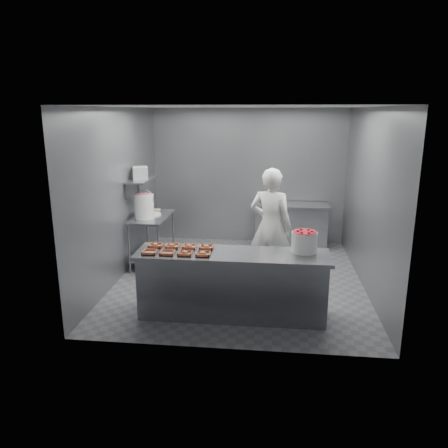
{
  "coord_description": "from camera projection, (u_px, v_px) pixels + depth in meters",
  "views": [
    {
      "loc": [
        0.51,
        -6.87,
        2.74
      ],
      "look_at": [
        -0.24,
        -0.2,
        0.99
      ],
      "focal_mm": 35.0,
      "sensor_mm": 36.0,
      "label": 1
    }
  ],
  "objects": [
    {
      "name": "floor",
      "position": [
        240.0,
        278.0,
        7.35
      ],
      "size": [
        4.5,
        4.5,
        0.0
      ],
      "primitive_type": "plane",
      "color": "#4C4C51",
      "rests_on": "ground"
    },
    {
      "name": "prep_table",
      "position": [
        152.0,
        232.0,
        7.95
      ],
      "size": [
        0.6,
        1.2,
        0.9
      ],
      "color": "slate",
      "rests_on": "ground"
    },
    {
      "name": "ceiling",
      "position": [
        241.0,
        107.0,
        6.64
      ],
      "size": [
        4.5,
        4.5,
        0.0
      ],
      "primitive_type": "plane",
      "rotation": [
        3.14,
        0.0,
        0.0
      ],
      "color": "white",
      "rests_on": "wall_back"
    },
    {
      "name": "wall_shelf",
      "position": [
        141.0,
        180.0,
        7.73
      ],
      "size": [
        0.35,
        0.9,
        0.03
      ],
      "primitive_type": "cube",
      "color": "slate",
      "rests_on": "wall_left"
    },
    {
      "name": "glaze_bucket",
      "position": [
        144.0,
        206.0,
        7.65
      ],
      "size": [
        0.35,
        0.33,
        0.52
      ],
      "color": "white",
      "rests_on": "prep_table"
    },
    {
      "name": "worker",
      "position": [
        271.0,
        226.0,
        6.98
      ],
      "size": [
        0.79,
        0.63,
        1.89
      ],
      "primitive_type": "imported",
      "rotation": [
        0.0,
        0.0,
        2.86
      ],
      "color": "white",
      "rests_on": "ground"
    },
    {
      "name": "tray_7",
      "position": [
        206.0,
        247.0,
        6.0
      ],
      "size": [
        0.19,
        0.18,
        0.06
      ],
      "color": "tan",
      "rests_on": "service_counter"
    },
    {
      "name": "tray_0",
      "position": [
        150.0,
        252.0,
        5.79
      ],
      "size": [
        0.19,
        0.18,
        0.04
      ],
      "color": "tan",
      "rests_on": "service_counter"
    },
    {
      "name": "tray_4",
      "position": [
        155.0,
        245.0,
        6.08
      ],
      "size": [
        0.19,
        0.18,
        0.06
      ],
      "color": "tan",
      "rests_on": "service_counter"
    },
    {
      "name": "tray_5",
      "position": [
        172.0,
        246.0,
        6.05
      ],
      "size": [
        0.19,
        0.18,
        0.06
      ],
      "color": "tan",
      "rests_on": "service_counter"
    },
    {
      "name": "wall_left",
      "position": [
        120.0,
        194.0,
        7.21
      ],
      "size": [
        0.04,
        4.5,
        2.8
      ],
      "primitive_type": "cube",
      "color": "slate",
      "rests_on": "ground"
    },
    {
      "name": "rag",
      "position": [
        156.0,
        210.0,
        8.3
      ],
      "size": [
        0.16,
        0.14,
        0.02
      ],
      "primitive_type": "cube",
      "rotation": [
        0.0,
        0.0,
        0.08
      ],
      "color": "#CCB28C",
      "rests_on": "prep_table"
    },
    {
      "name": "back_counter",
      "position": [
        291.0,
        225.0,
        8.96
      ],
      "size": [
        1.5,
        0.6,
        0.9
      ],
      "color": "slate",
      "rests_on": "ground"
    },
    {
      "name": "bucket_lid",
      "position": [
        152.0,
        214.0,
        7.94
      ],
      "size": [
        0.45,
        0.45,
        0.03
      ],
      "primitive_type": "cylinder",
      "rotation": [
        0.0,
        0.0,
        0.4
      ],
      "color": "white",
      "rests_on": "prep_table"
    },
    {
      "name": "tray_2",
      "position": [
        185.0,
        253.0,
        5.74
      ],
      "size": [
        0.19,
        0.18,
        0.06
      ],
      "color": "tan",
      "rests_on": "service_counter"
    },
    {
      "name": "appliance",
      "position": [
        140.0,
        173.0,
        7.69
      ],
      "size": [
        0.33,
        0.36,
        0.22
      ],
      "primitive_type": "cube",
      "rotation": [
        0.0,
        0.0,
        0.33
      ],
      "color": "gray",
      "rests_on": "wall_shelf"
    },
    {
      "name": "wall_back",
      "position": [
        248.0,
        176.0,
        9.16
      ],
      "size": [
        4.0,
        0.04,
        2.8
      ],
      "primitive_type": "cube",
      "color": "slate",
      "rests_on": "ground"
    },
    {
      "name": "strawberry_tub",
      "position": [
        304.0,
        241.0,
        5.83
      ],
      "size": [
        0.34,
        0.34,
        0.29
      ],
      "color": "white",
      "rests_on": "service_counter"
    },
    {
      "name": "tray_3",
      "position": [
        203.0,
        254.0,
        5.72
      ],
      "size": [
        0.19,
        0.18,
        0.06
      ],
      "color": "tan",
      "rests_on": "service_counter"
    },
    {
      "name": "tray_6",
      "position": [
        189.0,
        246.0,
        6.03
      ],
      "size": [
        0.19,
        0.18,
        0.06
      ],
      "color": "tan",
      "rests_on": "service_counter"
    },
    {
      "name": "paper_stack",
      "position": [
        273.0,
        203.0,
        8.89
      ],
      "size": [
        0.31,
        0.23,
        0.05
      ],
      "primitive_type": "cube",
      "rotation": [
        0.0,
        0.0,
        0.03
      ],
      "color": "silver",
      "rests_on": "back_counter"
    },
    {
      "name": "service_counter",
      "position": [
        232.0,
        284.0,
        5.94
      ],
      "size": [
        2.6,
        0.7,
        0.9
      ],
      "color": "slate",
      "rests_on": "ground"
    },
    {
      "name": "tray_1",
      "position": [
        167.0,
        253.0,
        5.77
      ],
      "size": [
        0.19,
        0.18,
        0.04
      ],
      "color": "tan",
      "rests_on": "service_counter"
    },
    {
      "name": "wall_right",
      "position": [
        369.0,
        200.0,
        6.78
      ],
      "size": [
        0.04,
        4.5,
        2.8
      ],
      "primitive_type": "cube",
      "color": "slate",
      "rests_on": "ground"
    }
  ]
}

